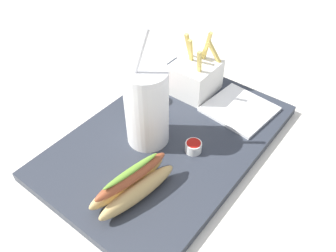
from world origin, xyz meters
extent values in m
cube|color=silver|center=(0.00, 0.00, -0.01)|extent=(2.40, 2.40, 0.02)
cube|color=#2D333D|center=(0.00, 0.00, 0.01)|extent=(0.50, 0.33, 0.02)
cylinder|color=white|center=(0.03, -0.03, 0.10)|extent=(0.08, 0.08, 0.15)
cylinder|color=white|center=(0.03, -0.03, 0.18)|extent=(0.08, 0.08, 0.01)
cylinder|color=white|center=(0.03, -0.03, 0.22)|extent=(0.03, 0.03, 0.09)
cube|color=white|center=(-0.16, -0.05, 0.06)|extent=(0.10, 0.09, 0.07)
cube|color=#E5C660|center=(-0.13, -0.02, 0.12)|extent=(0.02, 0.01, 0.07)
cube|color=#E5C660|center=(-0.18, -0.04, 0.12)|extent=(0.02, 0.03, 0.09)
cube|color=#E5C660|center=(-0.19, -0.02, 0.11)|extent=(0.02, 0.03, 0.06)
cube|color=#E5C660|center=(-0.19, -0.05, 0.10)|extent=(0.03, 0.03, 0.06)
cube|color=#E5C660|center=(-0.16, -0.06, 0.12)|extent=(0.03, 0.01, 0.07)
cube|color=#E5C660|center=(-0.17, -0.07, 0.12)|extent=(0.04, 0.01, 0.08)
ellipsoid|color=tan|center=(0.14, 0.02, 0.04)|extent=(0.16, 0.05, 0.04)
ellipsoid|color=tan|center=(0.15, 0.05, 0.04)|extent=(0.16, 0.05, 0.04)
ellipsoid|color=#994728|center=(0.15, 0.04, 0.07)|extent=(0.15, 0.05, 0.02)
ellipsoid|color=#6B9E33|center=(0.15, 0.04, 0.08)|extent=(0.11, 0.03, 0.01)
cylinder|color=white|center=(0.00, 0.06, 0.03)|extent=(0.03, 0.03, 0.02)
cylinder|color=#B2140F|center=(0.00, 0.06, 0.04)|extent=(0.03, 0.03, 0.01)
cylinder|color=white|center=(-0.07, -0.09, 0.03)|extent=(0.03, 0.03, 0.02)
cylinder|color=#B2140F|center=(-0.07, -0.09, 0.04)|extent=(0.03, 0.03, 0.01)
cylinder|color=white|center=(-0.18, -0.13, 0.03)|extent=(0.03, 0.03, 0.02)
cylinder|color=#B2140F|center=(-0.18, -0.13, 0.04)|extent=(0.03, 0.03, 0.01)
cube|color=white|center=(-0.16, 0.07, 0.02)|extent=(0.14, 0.14, 0.01)
camera|label=1|loc=(0.40, 0.31, 0.52)|focal=37.52mm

